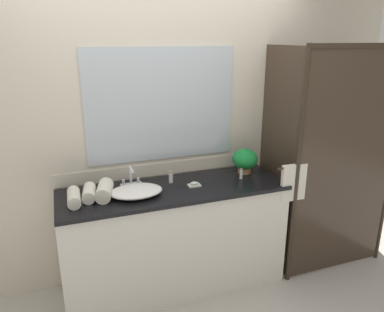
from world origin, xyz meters
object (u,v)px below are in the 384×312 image
faucet (131,180)px  potted_plant (245,160)px  sink_basin (136,191)px  rolled_towel_near_edge (74,198)px  amenity_bottle_body_wash (241,174)px  rolled_towel_middle (89,193)px  soap_dish (194,184)px  rolled_towel_far_edge (105,191)px  amenity_bottle_shampoo (171,177)px

faucet → potted_plant: 1.00m
sink_basin → rolled_towel_near_edge: (-0.45, 0.01, 0.01)m
sink_basin → amenity_bottle_body_wash: size_ratio=4.43×
amenity_bottle_body_wash → rolled_towel_near_edge: (-1.35, -0.03, 0.00)m
rolled_towel_middle → potted_plant: bearing=4.2°
amenity_bottle_body_wash → rolled_towel_middle: (-1.24, 0.02, 0.00)m
faucet → amenity_bottle_body_wash: bearing=-10.1°
potted_plant → soap_dish: bearing=-165.5°
soap_dish → rolled_towel_far_edge: bearing=178.8°
amenity_bottle_shampoo → rolled_towel_middle: amenity_bottle_shampoo is taller
amenity_bottle_body_wash → rolled_towel_near_edge: rolled_towel_near_edge is taller
faucet → rolled_towel_middle: bearing=-157.7°
rolled_towel_near_edge → rolled_towel_middle: (0.11, 0.05, 0.00)m
soap_dish → amenity_bottle_shampoo: 0.21m
rolled_towel_near_edge → rolled_towel_far_edge: rolled_towel_far_edge is taller
rolled_towel_middle → rolled_towel_far_edge: (0.11, -0.02, 0.01)m
rolled_towel_far_edge → potted_plant: bearing=5.6°
rolled_towel_far_edge → rolled_towel_middle: bearing=168.9°
sink_basin → faucet: size_ratio=2.33×
rolled_towel_middle → soap_dish: bearing=-2.6°
faucet → rolled_towel_near_edge: (-0.45, -0.19, -0.01)m
sink_basin → potted_plant: size_ratio=1.78×
rolled_towel_middle → rolled_towel_far_edge: rolled_towel_far_edge is taller
potted_plant → amenity_bottle_body_wash: potted_plant is taller
soap_dish → rolled_towel_far_edge: 0.70m
faucet → rolled_towel_middle: (-0.34, -0.14, -0.01)m
potted_plant → amenity_bottle_shampoo: 0.68m
potted_plant → faucet: bearing=177.6°
rolled_towel_far_edge → amenity_bottle_shampoo: bearing=12.4°
potted_plant → amenity_bottle_shampoo: (-0.68, 0.00, -0.07)m
amenity_bottle_shampoo → rolled_towel_middle: (-0.66, -0.10, 0.00)m
amenity_bottle_body_wash → amenity_bottle_shampoo: (-0.58, 0.12, 0.00)m
soap_dish → rolled_towel_near_edge: size_ratio=0.41×
potted_plant → soap_dish: 0.55m
amenity_bottle_body_wash → rolled_towel_near_edge: 1.35m
potted_plant → rolled_towel_near_edge: potted_plant is taller
sink_basin → amenity_bottle_shampoo: amenity_bottle_shampoo is taller
amenity_bottle_shampoo → rolled_towel_middle: 0.67m
potted_plant → rolled_towel_near_edge: size_ratio=0.92×
sink_basin → potted_plant: bearing=8.8°
amenity_bottle_body_wash → rolled_towel_middle: bearing=179.0°
potted_plant → amenity_bottle_body_wash: (-0.09, -0.12, -0.08)m
amenity_bottle_shampoo → rolled_towel_near_edge: bearing=-169.2°
soap_dish → amenity_bottle_body_wash: 0.43m
potted_plant → sink_basin: bearing=-171.2°
rolled_towel_near_edge → faucet: bearing=22.6°
soap_dish → rolled_towel_near_edge: (-0.92, -0.01, 0.03)m
sink_basin → rolled_towel_middle: size_ratio=1.76×
potted_plant → soap_dish: (-0.52, -0.13, -0.11)m
rolled_towel_near_edge → rolled_towel_middle: 0.12m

